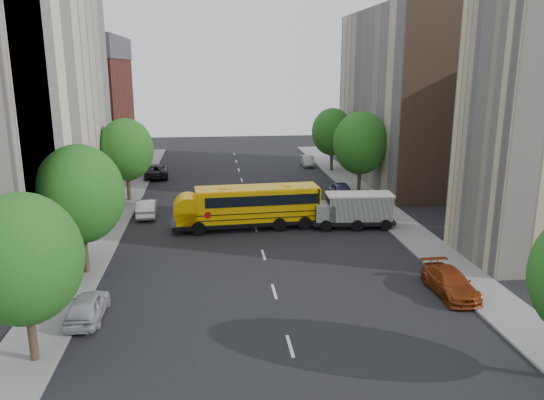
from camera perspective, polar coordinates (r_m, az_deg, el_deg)
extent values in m
plane|color=black|center=(37.47, -1.23, -4.87)|extent=(120.00, 120.00, 0.00)
cube|color=slate|center=(42.86, -17.41, -2.98)|extent=(3.00, 80.00, 0.12)
cube|color=slate|center=(44.59, 13.02, -2.02)|extent=(3.00, 80.00, 0.12)
cube|color=silver|center=(47.00, -2.39, -0.90)|extent=(0.15, 64.00, 0.01)
cube|color=beige|center=(43.86, -26.63, 9.80)|extent=(10.00, 26.00, 20.00)
cube|color=maroon|center=(65.20, -19.86, 8.33)|extent=(10.00, 15.00, 13.00)
cube|color=tan|center=(59.31, 14.67, 10.62)|extent=(10.00, 22.00, 18.00)
cube|color=brown|center=(49.22, 19.30, 9.65)|extent=(10.10, 0.30, 18.00)
cylinder|color=yellow|center=(70.77, 20.64, 17.61)|extent=(1.00, 1.00, 35.00)
cylinder|color=#38281C|center=(25.10, -24.40, -12.88)|extent=(0.36, 0.36, 2.70)
ellipsoid|color=#1A5115|center=(23.86, -25.21, -5.77)|extent=(4.80, 4.80, 5.52)
cylinder|color=#38281C|center=(33.96, -19.46, -5.19)|extent=(0.36, 0.36, 2.88)
ellipsoid|color=#1A5115|center=(33.01, -19.96, 0.59)|extent=(5.12, 5.12, 5.89)
cylinder|color=#38281C|center=(51.03, -15.17, 1.44)|extent=(0.36, 0.36, 2.81)
ellipsoid|color=#1A5115|center=(50.41, -15.42, 5.25)|extent=(4.99, 4.99, 5.74)
cylinder|color=#38281C|center=(52.41, 9.35, 2.16)|extent=(0.36, 0.36, 2.95)
ellipsoid|color=#1A5115|center=(51.79, 9.51, 6.07)|extent=(5.25, 5.25, 6.04)
cylinder|color=#38281C|center=(63.84, 6.42, 4.31)|extent=(0.36, 0.36, 2.74)
ellipsoid|color=#1A5115|center=(63.36, 6.51, 7.29)|extent=(4.86, 4.86, 5.59)
cube|color=black|center=(41.23, -2.54, -2.25)|extent=(11.88, 3.42, 0.31)
cube|color=#FFB405|center=(40.96, -1.55, -0.37)|extent=(9.58, 3.22, 2.41)
cube|color=#FFB405|center=(40.71, -9.29, -1.71)|extent=(2.04, 2.53, 1.05)
cube|color=black|center=(40.42, -7.80, 0.07)|extent=(0.68, 2.44, 1.26)
cube|color=#FFB405|center=(40.67, -1.56, 1.30)|extent=(9.57, 3.01, 0.15)
cube|color=black|center=(40.86, -1.26, 0.36)|extent=(8.75, 3.23, 0.79)
cube|color=black|center=(41.18, -1.54, -1.50)|extent=(9.58, 3.28, 0.06)
cube|color=black|center=(41.07, -1.54, -0.93)|extent=(9.58, 3.28, 0.06)
cube|color=#FFB405|center=(41.93, 4.90, -0.07)|extent=(0.33, 2.62, 2.41)
cube|color=#FFB405|center=(40.33, -5.54, 1.28)|extent=(0.67, 0.67, 0.10)
cube|color=#FFB405|center=(41.07, 1.77, 1.58)|extent=(0.67, 0.67, 0.10)
cylinder|color=#FFB405|center=(40.57, -9.32, -1.00)|extent=(2.35, 2.55, 2.20)
cylinder|color=red|center=(39.30, -7.13, -1.66)|extent=(0.53, 0.08, 0.52)
cylinder|color=black|center=(39.67, -8.15, -3.13)|extent=(1.07, 0.38, 1.05)
cylinder|color=black|center=(42.17, -8.30, -2.08)|extent=(1.07, 0.38, 1.05)
cylinder|color=black|center=(40.37, 0.96, -2.67)|extent=(1.07, 0.38, 1.05)
cylinder|color=black|center=(42.83, 0.28, -1.67)|extent=(1.07, 0.38, 1.05)
cylinder|color=black|center=(40.81, 3.85, -2.51)|extent=(1.07, 0.38, 1.05)
cylinder|color=black|center=(43.25, 3.01, -1.53)|extent=(1.07, 0.38, 1.05)
cube|color=black|center=(41.80, 8.61, -2.23)|extent=(6.50, 2.57, 0.32)
cube|color=white|center=(41.61, 9.38, -0.75)|extent=(5.01, 2.36, 1.91)
cube|color=white|center=(41.20, 5.47, -1.22)|extent=(1.63, 2.12, 1.27)
cube|color=silver|center=(41.36, 9.44, 0.60)|extent=(5.23, 2.48, 0.13)
cylinder|color=black|center=(40.44, 5.64, -2.83)|extent=(0.91, 0.33, 0.89)
cylinder|color=black|center=(42.45, 5.24, -1.99)|extent=(0.91, 0.33, 0.89)
cylinder|color=black|center=(40.87, 9.18, -2.76)|extent=(0.91, 0.33, 0.89)
cylinder|color=black|center=(42.86, 8.62, -1.93)|extent=(0.91, 0.33, 0.89)
cylinder|color=black|center=(41.40, 12.34, -2.69)|extent=(0.91, 0.33, 0.89)
cylinder|color=black|center=(43.37, 11.64, -1.88)|extent=(0.91, 0.33, 0.89)
imported|color=#B6B7BE|center=(28.29, -19.24, -10.76)|extent=(1.68, 4.06, 1.38)
imported|color=silver|center=(45.58, -13.35, -0.83)|extent=(1.79, 4.45, 1.44)
imported|color=black|center=(61.37, -12.36, 3.11)|extent=(3.04, 5.76, 1.54)
imported|color=maroon|center=(31.11, 18.61, -8.40)|extent=(1.99, 4.70, 1.35)
imported|color=#34335A|center=(50.16, 7.50, 0.90)|extent=(2.06, 4.76, 1.60)
imported|color=#969792|center=(67.11, 3.86, 4.23)|extent=(1.55, 3.99, 1.30)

